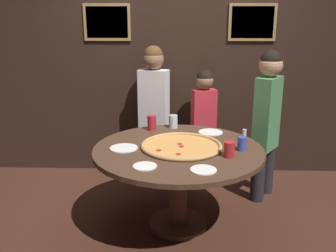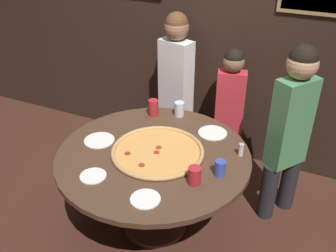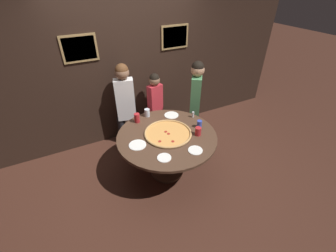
% 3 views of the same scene
% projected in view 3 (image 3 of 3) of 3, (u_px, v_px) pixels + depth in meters
% --- Properties ---
extents(ground_plane, '(24.00, 24.00, 0.00)m').
position_uv_depth(ground_plane, '(167.00, 171.00, 3.66)').
color(ground_plane, '#422319').
extents(back_wall, '(6.40, 0.08, 2.60)m').
position_uv_depth(back_wall, '(133.00, 68.00, 3.89)').
color(back_wall, black).
rests_on(back_wall, ground_plane).
extents(dining_table, '(1.45, 1.45, 0.74)m').
position_uv_depth(dining_table, '(167.00, 143.00, 3.32)').
color(dining_table, '#4C3323').
rests_on(dining_table, ground_plane).
extents(giant_pizza, '(0.69, 0.69, 0.03)m').
position_uv_depth(giant_pizza, '(168.00, 133.00, 3.26)').
color(giant_pizza, '#E0994C').
rests_on(giant_pizza, dining_table).
extents(drink_cup_by_shaker, '(0.09, 0.09, 0.13)m').
position_uv_depth(drink_cup_by_shaker, '(198.00, 131.00, 3.21)').
color(drink_cup_by_shaker, '#B22328').
rests_on(drink_cup_by_shaker, dining_table).
extents(drink_cup_centre_back, '(0.09, 0.09, 0.15)m').
position_uv_depth(drink_cup_centre_back, '(137.00, 118.00, 3.48)').
color(drink_cup_centre_back, '#B22328').
rests_on(drink_cup_centre_back, dining_table).
extents(drink_cup_far_left, '(0.07, 0.07, 0.11)m').
position_uv_depth(drink_cup_far_left, '(199.00, 124.00, 3.37)').
color(drink_cup_far_left, '#384CB7').
rests_on(drink_cup_far_left, dining_table).
extents(drink_cup_beside_pizza, '(0.09, 0.09, 0.13)m').
position_uv_depth(drink_cup_beside_pizza, '(147.00, 113.00, 3.63)').
color(drink_cup_beside_pizza, silver).
rests_on(drink_cup_beside_pizza, dining_table).
extents(white_plate_far_back, '(0.23, 0.23, 0.01)m').
position_uv_depth(white_plate_far_back, '(171.00, 115.00, 3.68)').
color(white_plate_far_back, white).
rests_on(white_plate_far_back, dining_table).
extents(white_plate_beside_cup, '(0.19, 0.19, 0.01)m').
position_uv_depth(white_plate_beside_cup, '(195.00, 150.00, 2.96)').
color(white_plate_beside_cup, white).
rests_on(white_plate_beside_cup, dining_table).
extents(white_plate_left_side, '(0.24, 0.24, 0.01)m').
position_uv_depth(white_plate_left_side, '(138.00, 145.00, 3.05)').
color(white_plate_left_side, white).
rests_on(white_plate_left_side, dining_table).
extents(white_plate_near_front, '(0.18, 0.18, 0.01)m').
position_uv_depth(white_plate_near_front, '(164.00, 158.00, 2.84)').
color(white_plate_near_front, white).
rests_on(white_plate_near_front, dining_table).
extents(condiment_shaker, '(0.04, 0.04, 0.10)m').
position_uv_depth(condiment_shaker, '(193.00, 114.00, 3.61)').
color(condiment_shaker, silver).
rests_on(condiment_shaker, dining_table).
extents(diner_far_left, '(0.33, 0.39, 1.51)m').
position_uv_depth(diner_far_left, '(196.00, 98.00, 3.95)').
color(diner_far_left, '#232328').
rests_on(diner_far_left, ground_plane).
extents(diner_centre_back, '(0.40, 0.24, 1.52)m').
position_uv_depth(diner_centre_back, '(125.00, 101.00, 3.83)').
color(diner_centre_back, '#232328').
rests_on(diner_centre_back, ground_plane).
extents(diner_far_right, '(0.33, 0.20, 1.26)m').
position_uv_depth(diner_far_right, '(155.00, 102.00, 4.12)').
color(diner_far_right, '#232328').
rests_on(diner_far_right, ground_plane).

